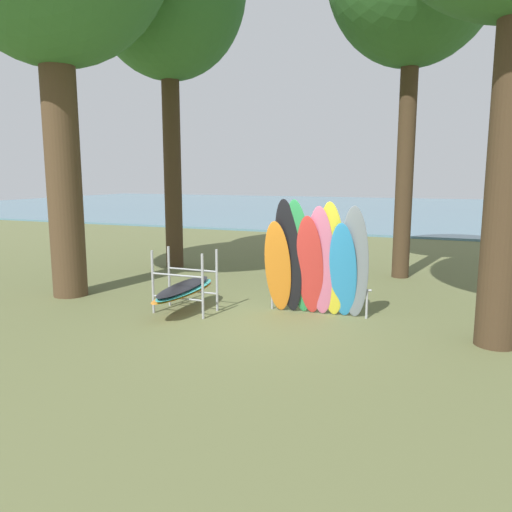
% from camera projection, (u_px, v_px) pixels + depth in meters
% --- Properties ---
extents(ground_plane, '(80.00, 80.00, 0.00)m').
position_uv_depth(ground_plane, '(273.00, 321.00, 9.35)').
color(ground_plane, '#60663D').
extents(lake_water, '(80.00, 36.00, 0.10)m').
position_uv_depth(lake_water, '(414.00, 209.00, 38.27)').
color(lake_water, slate).
rests_on(lake_water, ground).
extents(leaning_board_pile, '(2.06, 0.69, 2.27)m').
position_uv_depth(leaning_board_pile, '(315.00, 263.00, 9.45)').
color(leaning_board_pile, orange).
rests_on(leaning_board_pile, ground).
extents(board_storage_rack, '(1.15, 2.13, 1.25)m').
position_uv_depth(board_storage_rack, '(184.00, 289.00, 9.89)').
color(board_storage_rack, '#9EA0A5').
rests_on(board_storage_rack, ground).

